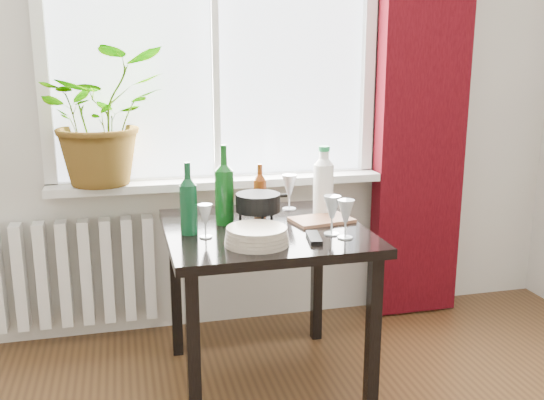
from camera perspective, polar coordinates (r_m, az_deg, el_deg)
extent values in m
cube|color=white|center=(3.17, -5.49, 15.82)|extent=(1.72, 0.08, 1.62)
cube|color=silver|center=(3.16, -4.99, 1.72)|extent=(1.72, 0.20, 0.04)
cube|color=#330409|center=(3.43, 14.03, 10.23)|extent=(0.50, 0.12, 2.56)
cube|color=white|center=(3.29, -18.01, -6.53)|extent=(0.80, 0.10, 0.55)
cube|color=black|center=(2.64, -0.70, -2.99)|extent=(0.85, 0.85, 0.04)
cube|color=black|center=(2.38, -7.40, -14.59)|extent=(0.05, 0.05, 0.70)
cube|color=black|center=(3.05, -9.06, -8.22)|extent=(0.05, 0.05, 0.70)
cube|color=black|center=(2.56, 9.48, -12.64)|extent=(0.05, 0.05, 0.70)
cube|color=black|center=(3.18, 4.24, -7.11)|extent=(0.05, 0.05, 0.70)
imported|color=#257E21|center=(3.07, -15.74, 7.59)|extent=(0.73, 0.68, 0.67)
cylinder|color=#BDB19D|center=(2.38, -1.44, -3.42)|extent=(0.32, 0.32, 0.07)
cube|color=black|center=(2.46, 3.97, -3.55)|extent=(0.07, 0.17, 0.02)
cube|color=#946043|center=(2.73, 4.68, -1.87)|extent=(0.29, 0.22, 0.01)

